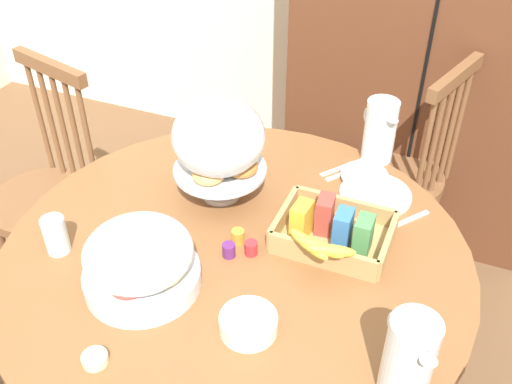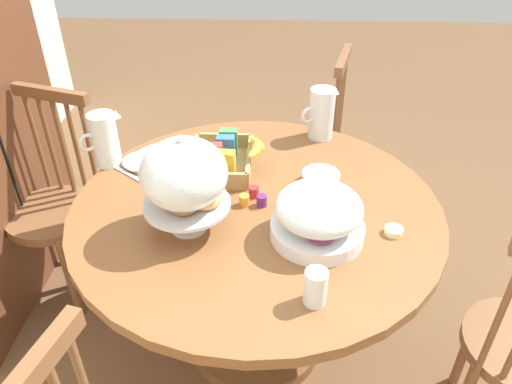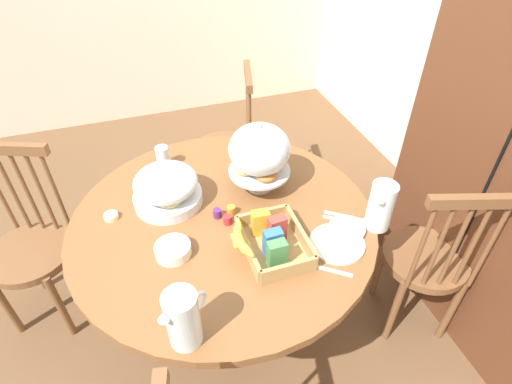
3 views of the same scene
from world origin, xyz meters
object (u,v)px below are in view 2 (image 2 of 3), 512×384
Objects in this scene: dining_table at (256,245)px; cereal_basket at (226,157)px; orange_juice_pitcher at (321,116)px; pastry_stand_with_dome at (184,177)px; fruit_platter_covered at (318,215)px; china_plate_small at (142,161)px; milk_pitcher at (105,142)px; cereal_bowl at (321,178)px; windsor_chair_by_cabinet at (309,148)px; butter_dish at (394,231)px; windsor_chair_facing_door at (56,210)px; drinking_glass at (315,287)px; china_plate_large at (163,157)px.

dining_table is 0.36m from cereal_basket.
orange_juice_pitcher reaches higher than cereal_basket.
pastry_stand_with_dome is 1.15× the size of fruit_platter_covered.
cereal_basket is 2.11× the size of china_plate_small.
milk_pitcher reaches higher than cereal_bowl.
china_plate_small is at bearing 88.44° from cereal_basket.
windsor_chair_by_cabinet reaches higher than butter_dish.
pastry_stand_with_dome is at bearing 86.34° from fruit_platter_covered.
pastry_stand_with_dome is 0.81m from orange_juice_pitcher.
windsor_chair_by_cabinet is 2.83× the size of pastry_stand_with_dome.
drinking_glass is (-0.76, -1.08, 0.34)m from windsor_chair_facing_door.
pastry_stand_with_dome is (-1.06, 0.46, 0.48)m from windsor_chair_by_cabinet.
fruit_platter_covered is 0.26m from butter_dish.
drinking_glass is at bearing -125.10° from windsor_chair_facing_door.
cereal_bowl is at bearing 37.26° from butter_dish.
butter_dish is at bearing -108.53° from windsor_chair_facing_door.
orange_juice_pitcher is (0.68, -0.05, 0.01)m from fruit_platter_covered.
china_plate_large is at bearing 37.19° from drinking_glass.
pastry_stand_with_dome is 1.58× the size of orange_juice_pitcher.
fruit_platter_covered is 5.00× the size of butter_dish.
milk_pitcher is 0.97× the size of china_plate_large.
orange_juice_pitcher is at bearing -4.57° from drinking_glass.
dining_table is at bearing 49.97° from fruit_platter_covered.
butter_dish is at bearing -90.26° from pastry_stand_with_dome.
dining_table is 6.12× the size of milk_pitcher.
cereal_basket is 0.34m from china_plate_small.
dining_table is 0.38m from fruit_platter_covered.
orange_juice_pitcher is 0.69× the size of cereal_basket.
cereal_basket is at bearing 125.68° from orange_juice_pitcher.
china_plate_small is (0.41, 0.66, -0.07)m from fruit_platter_covered.
fruit_platter_covered is 0.68m from orange_juice_pitcher.
dining_table is 1.33× the size of windsor_chair_facing_door.
orange_juice_pitcher reaches higher than fruit_platter_covered.
fruit_platter_covered reaches higher than china_plate_small.
cereal_bowl is (-0.17, -1.13, 0.31)m from windsor_chair_facing_door.
windsor_chair_facing_door is 1.23m from orange_juice_pitcher.
pastry_stand_with_dome is 0.42m from cereal_basket.
china_plate_small is (-0.67, 0.71, 0.30)m from windsor_chair_by_cabinet.
windsor_chair_facing_door reaches higher than milk_pitcher.
windsor_chair_facing_door is at bearing 54.90° from drinking_glass.
china_plate_small reaches higher than dining_table.
cereal_basket is at bearing 39.14° from fruit_platter_covered.
drinking_glass is (-1.37, 0.07, 0.34)m from windsor_chair_by_cabinet.
windsor_chair_by_cabinet is 1.12m from butter_dish.
fruit_platter_covered is at bearing -121.94° from china_plate_small.
milk_pitcher is (0.25, 0.60, 0.29)m from dining_table.
cereal_basket is (-0.02, -0.47, -0.05)m from milk_pitcher.
milk_pitcher is at bearing 69.28° from butter_dish.
pastry_stand_with_dome reaches higher than dining_table.
pastry_stand_with_dome is 0.69m from butter_dish.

